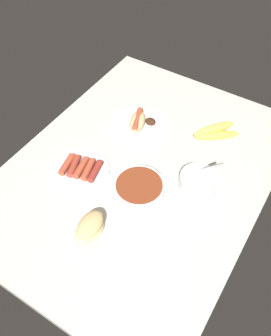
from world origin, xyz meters
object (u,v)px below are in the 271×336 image
object	(u,v)px
bowl_chili	(139,188)
bread_stack	(90,228)
plate_hotdog_assembled	(138,124)
bowl_coleslaw	(198,182)
banana_bunch	(215,132)
plate_sausages	(81,169)

from	to	relation	value
bowl_chili	bread_stack	bearing A→B (deg)	168.01
plate_hotdog_assembled	bowl_chili	xyz separation A→B (cm)	(-28.61, -18.27, 0.93)
plate_hotdog_assembled	bowl_coleslaw	size ratio (longest dim) A/B	1.53
bread_stack	bowl_coleslaw	size ratio (longest dim) A/B	0.81
plate_hotdog_assembled	banana_bunch	distance (cm)	31.58
plate_sausages	bowl_chili	bearing A→B (deg)	-82.28
bowl_coleslaw	bowl_chili	distance (cm)	21.08
plate_hotdog_assembled	bread_stack	xyz separation A→B (cm)	(-50.96, -13.53, 1.87)
banana_bunch	plate_hotdog_assembled	bearing A→B (deg)	113.54
banana_bunch	bowl_chili	world-z (taller)	bowl_chili
bread_stack	bowl_chili	size ratio (longest dim) A/B	0.69
bowl_coleslaw	plate_hotdog_assembled	bearing A→B (deg)	66.03
bread_stack	plate_sausages	bearing A→B (deg)	44.21
bowl_coleslaw	plate_sausages	world-z (taller)	bowl_coleslaw
bowl_coleslaw	banana_bunch	distance (cm)	28.67
plate_sausages	bowl_chili	world-z (taller)	bowl_chili
plate_hotdog_assembled	plate_sausages	size ratio (longest dim) A/B	1.13
plate_hotdog_assembled	bread_stack	bearing A→B (deg)	-165.13
bread_stack	bowl_chili	bearing A→B (deg)	-11.99
plate_hotdog_assembled	banana_bunch	size ratio (longest dim) A/B	1.32
bread_stack	bowl_coleslaw	distance (cm)	41.36
bread_stack	banana_bunch	world-z (taller)	bread_stack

